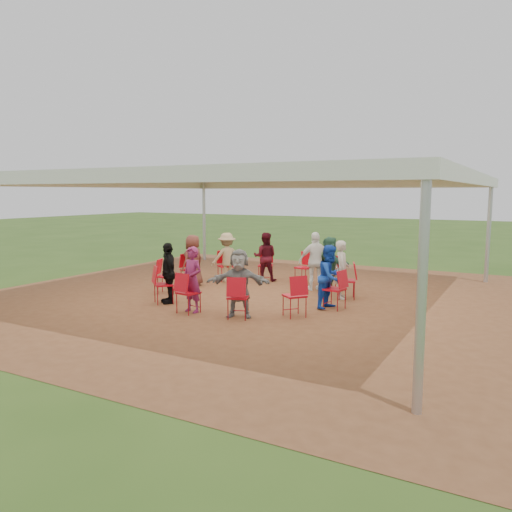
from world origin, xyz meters
The scene contains 27 objects.
ground centered at (0.00, 0.00, 0.00)m, with size 80.00×80.00×0.00m, color #304F18.
dirt_patch centered at (0.00, 0.00, 0.01)m, with size 13.00×13.00×0.00m, color brown.
tent centered at (0.00, 0.00, 2.37)m, with size 10.33×10.33×3.00m.
chair_0 centered at (2.16, 0.82, 0.45)m, with size 0.42×0.44×0.90m, color red, non-canonical shape.
chair_1 centered at (1.46, 1.79, 0.45)m, with size 0.42×0.44×0.90m, color red, non-canonical shape.
chair_2 centered at (0.37, 2.28, 0.45)m, with size 0.42×0.44×0.90m, color red, non-canonical shape.
chair_3 centered at (-0.82, 2.16, 0.45)m, with size 0.42×0.44×0.90m, color red, non-canonical shape.
chair_4 centered at (-1.79, 1.46, 0.45)m, with size 0.42×0.44×0.90m, color red, non-canonical shape.
chair_5 centered at (-2.28, 0.37, 0.45)m, with size 0.42×0.44×0.90m, color red, non-canonical shape.
chair_6 centered at (-2.16, -0.82, 0.45)m, with size 0.42×0.44×0.90m, color red, non-canonical shape.
chair_7 centered at (-1.46, -1.79, 0.45)m, with size 0.42×0.44×0.90m, color red, non-canonical shape.
chair_8 centered at (-0.37, -2.28, 0.45)m, with size 0.42×0.44×0.90m, color red, non-canonical shape.
chair_9 centered at (0.82, -2.16, 0.45)m, with size 0.42×0.44×0.90m, color red, non-canonical shape.
chair_10 centered at (1.79, -1.46, 0.45)m, with size 0.42×0.44×0.90m, color red, non-canonical shape.
chair_11 centered at (2.28, -0.37, 0.45)m, with size 0.42×0.44×0.90m, color red, non-canonical shape.
person_seated_0 centered at (2.05, 0.77, 0.73)m, with size 0.53×0.35×1.44m, color #BEB5A7.
person_seated_1 centered at (1.39, 1.69, 0.73)m, with size 1.34×0.50×1.44m, color #29553E.
person_seated_2 centered at (-0.77, 2.05, 0.73)m, with size 0.70×0.40×1.44m, color #440B15.
person_seated_3 centered at (-1.69, 1.39, 0.73)m, with size 0.93×0.46×1.44m, color tan.
person_seated_4 centered at (-2.16, 0.35, 0.73)m, with size 0.71×0.39×1.44m, color brown.
person_seated_5 centered at (-1.39, -1.69, 0.73)m, with size 0.85×0.43×1.44m, color black.
person_seated_6 centered at (-0.35, -2.16, 0.73)m, with size 0.53×0.35×1.44m, color #7C1F52.
person_seated_7 centered at (0.77, -2.05, 0.73)m, with size 1.34×0.50×1.44m, color gray.
person_seated_8 centered at (2.16, -0.35, 0.73)m, with size 0.70×0.40×1.44m, color #1441B7.
standing_person centered at (1.08, 1.45, 0.79)m, with size 0.92×0.47×1.57m, color white.
cable_coil centered at (0.93, 0.30, 0.02)m, with size 0.41×0.41×0.03m.
laptop centered at (1.90, 0.72, 0.68)m, with size 0.36×0.40×0.23m.
Camera 1 is at (6.06, -10.88, 2.62)m, focal length 35.00 mm.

